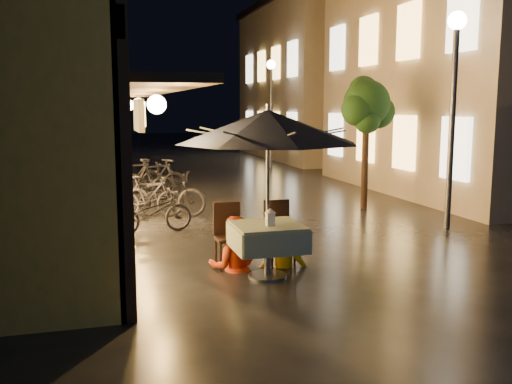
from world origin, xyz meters
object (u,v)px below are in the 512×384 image
object	(u,v)px
streetlamp_near	(454,81)
bicycle_0	(152,212)
cafe_table	(267,237)
person_orange	(234,217)
patio_umbrella	(268,127)
person_yellow	(284,220)
table_lantern	(270,216)

from	to	relation	value
streetlamp_near	bicycle_0	bearing A→B (deg)	169.29
cafe_table	person_orange	bearing A→B (deg)	122.60
patio_umbrella	bicycle_0	bearing A→B (deg)	111.50
patio_umbrella	person_yellow	bearing A→B (deg)	51.21
cafe_table	patio_umbrella	xyz separation A→B (m)	(-0.00, -0.00, 1.56)
streetlamp_near	table_lantern	bearing A→B (deg)	-152.20
person_yellow	bicycle_0	world-z (taller)	person_yellow
table_lantern	cafe_table	bearing A→B (deg)	90.00
patio_umbrella	person_orange	world-z (taller)	patio_umbrella
person_orange	person_yellow	world-z (taller)	person_orange
streetlamp_near	patio_umbrella	size ratio (longest dim) A/B	1.63
table_lantern	person_orange	size ratio (longest dim) A/B	0.16
patio_umbrella	table_lantern	size ratio (longest dim) A/B	10.36
streetlamp_near	bicycle_0	world-z (taller)	streetlamp_near
person_orange	bicycle_0	size ratio (longest dim) A/B	0.99
person_yellow	streetlamp_near	bearing A→B (deg)	-143.08
table_lantern	person_yellow	distance (m)	0.79
patio_umbrella	person_orange	bearing A→B (deg)	122.60
streetlamp_near	table_lantern	distance (m)	5.42
streetlamp_near	cafe_table	xyz separation A→B (m)	(-4.46, -2.22, -2.33)
patio_umbrella	person_orange	xyz separation A→B (m)	(-0.36, 0.56, -1.36)
cafe_table	bicycle_0	distance (m)	3.56
patio_umbrella	person_yellow	distance (m)	1.57
patio_umbrella	table_lantern	distance (m)	1.24
person_yellow	cafe_table	bearing A→B (deg)	65.23
streetlamp_near	bicycle_0	xyz separation A→B (m)	(-5.76, 1.09, -2.50)
bicycle_0	streetlamp_near	bearing A→B (deg)	-113.69
cafe_table	person_yellow	distance (m)	0.67
patio_umbrella	streetlamp_near	bearing A→B (deg)	26.50
person_yellow	patio_umbrella	bearing A→B (deg)	65.23
cafe_table	bicycle_0	size ratio (longest dim) A/B	0.62
streetlamp_near	cafe_table	world-z (taller)	streetlamp_near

